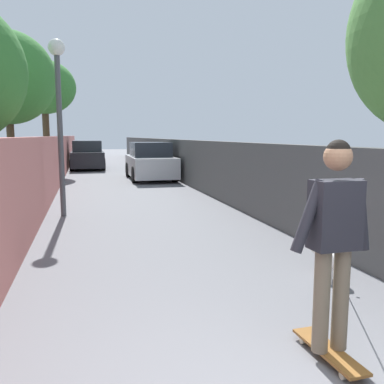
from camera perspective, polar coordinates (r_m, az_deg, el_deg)
ground_plane at (r=15.92m, az=-9.54°, el=1.16°), size 80.00×80.00×0.00m
wall_left at (r=13.84m, az=-18.93°, el=3.57°), size 48.00×0.30×1.79m
fence_right at (r=14.30m, az=0.78°, el=3.85°), size 48.00×0.30×1.66m
tree_left_mid at (r=20.96m, az=-19.78°, el=13.42°), size 2.90×2.90×5.30m
tree_left_distant at (r=15.07m, az=-24.20°, el=14.20°), size 3.05×3.05×5.18m
lamp_post at (r=9.74m, az=-17.98°, el=12.64°), size 0.36×0.36×3.89m
skateboard at (r=3.79m, az=18.38°, el=-20.16°), size 0.81×0.23×0.08m
person_skateboarder at (r=3.44m, az=19.11°, el=-4.94°), size 0.24×0.71×1.71m
dog at (r=5.57m, az=18.17°, el=-8.71°), size 2.02×1.18×1.06m
car_near at (r=17.29m, az=-5.79°, el=4.12°), size 3.94×1.80×1.54m
car_far at (r=23.34m, az=-14.29°, el=4.88°), size 4.18×1.80×1.54m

